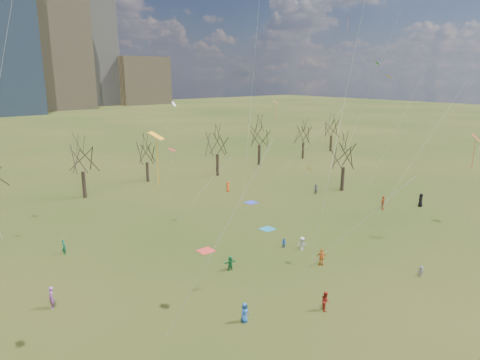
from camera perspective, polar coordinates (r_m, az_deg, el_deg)
ground at (r=40.21m, az=11.25°, el=-12.97°), size 500.00×500.00×0.00m
bare_tree_row at (r=66.83m, az=-13.99°, el=3.28°), size 113.04×29.80×9.50m
blanket_teal at (r=51.53m, az=3.68°, el=-6.53°), size 1.60×1.50×0.03m
blanket_navy at (r=61.73m, az=1.49°, el=-3.01°), size 1.60×1.50×0.03m
blanket_crimson at (r=45.55m, az=-4.55°, el=-9.38°), size 1.60×1.50×0.03m
person_0 at (r=33.30m, az=0.62°, el=-17.25°), size 0.83×0.62×1.55m
person_2 at (r=35.37m, az=11.35°, el=-15.50°), size 0.95×0.98×1.59m
person_3 at (r=43.16m, az=22.97°, el=-11.14°), size 0.69×0.79×1.06m
person_4 at (r=42.61m, az=10.84°, el=-10.08°), size 0.99×1.01×1.70m
person_5 at (r=40.99m, az=-1.31°, el=-11.02°), size 1.39×0.68×1.44m
person_6 at (r=64.71m, az=22.96°, el=-2.48°), size 1.10×1.04×1.90m
person_7 at (r=37.92m, az=-23.87°, el=-14.16°), size 0.48×0.69×1.84m
person_8 at (r=46.16m, az=5.89°, el=-8.37°), size 0.60×0.66×1.10m
person_9 at (r=45.85m, az=8.28°, el=-8.36°), size 1.08×0.94×1.45m
person_10 at (r=61.70m, az=18.52°, el=-2.89°), size 1.15×0.76×1.81m
person_12 at (r=67.32m, az=-1.62°, el=-0.85°), size 0.54×0.81×1.64m
person_13 at (r=47.92m, az=-22.42°, el=-8.22°), size 0.46×0.63×1.60m
person_14 at (r=66.81m, az=10.11°, el=-1.21°), size 0.76×0.89×1.58m
kites_airborne at (r=46.35m, az=5.18°, el=8.51°), size 65.75×36.84×30.03m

